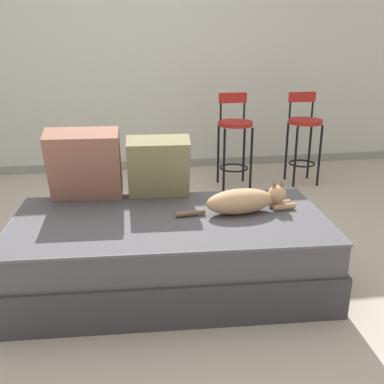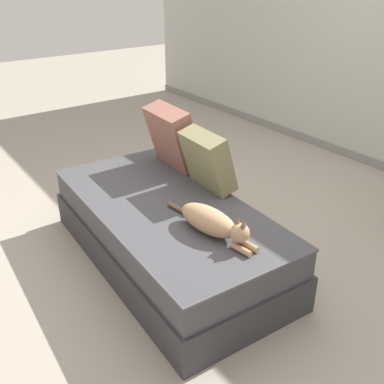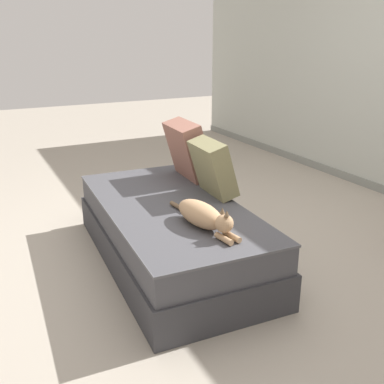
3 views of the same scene
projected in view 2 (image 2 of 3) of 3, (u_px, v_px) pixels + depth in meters
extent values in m
plane|color=#A89E8E|center=(212.00, 241.00, 3.37)|extent=(16.00, 16.00, 0.00)
cube|color=gray|center=(383.00, 166.00, 4.51)|extent=(8.00, 0.02, 0.09)
cube|color=#353539|center=(168.00, 245.00, 3.11)|extent=(1.91, 1.02, 0.25)
cube|color=#47474C|center=(167.00, 217.00, 3.01)|extent=(1.87, 0.98, 0.20)
cube|color=#525257|center=(166.00, 205.00, 2.96)|extent=(1.89, 0.99, 0.02)
cube|color=#936051|center=(173.00, 137.00, 3.41)|extent=(0.46, 0.30, 0.48)
cube|color=#847F56|center=(208.00, 160.00, 3.08)|extent=(0.41, 0.27, 0.42)
ellipsoid|color=tan|center=(208.00, 220.00, 2.63)|extent=(0.44, 0.22, 0.15)
sphere|color=tan|center=(240.00, 233.00, 2.46)|extent=(0.11, 0.11, 0.11)
cone|color=brown|center=(237.00, 220.00, 2.45)|extent=(0.03, 0.03, 0.04)
cone|color=brown|center=(244.00, 223.00, 2.41)|extent=(0.03, 0.03, 0.04)
cylinder|color=tan|center=(241.00, 249.00, 2.45)|extent=(0.14, 0.05, 0.04)
cylinder|color=tan|center=(248.00, 245.00, 2.49)|extent=(0.14, 0.05, 0.04)
cylinder|color=brown|center=(178.00, 208.00, 2.87)|extent=(0.18, 0.05, 0.03)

